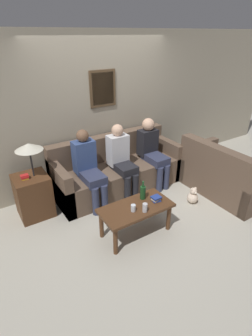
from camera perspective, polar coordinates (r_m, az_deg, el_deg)
name	(u,v)px	position (r m, az deg, el deg)	size (l,w,h in m)	color
ground_plane	(133,200)	(4.50, 1.46, -6.90)	(16.00, 16.00, 0.00)	#ADA899
wall_back	(103,111)	(4.71, -5.12, 12.15)	(9.00, 0.08, 2.60)	#9E937F
couch_main	(117,171)	(4.70, -1.99, -0.63)	(2.28, 0.86, 0.93)	brown
couch_side	(225,176)	(4.84, 20.66, -1.63)	(0.86, 1.47, 0.93)	brown
coffee_table	(136,211)	(3.61, 2.17, -9.30)	(1.00, 0.50, 0.45)	#4C2D19
side_table_with_lamp	(33,192)	(4.20, -19.58, -4.89)	(0.50, 0.49, 1.17)	#4C2D19
wine_bottle	(143,192)	(3.68, 3.69, -5.26)	(0.08, 0.08, 0.28)	#19421E
drinking_glass	(133,208)	(3.46, 1.58, -8.70)	(0.07, 0.07, 0.09)	silver
book_stack	(156,199)	(3.69, 6.57, -6.62)	(0.13, 0.13, 0.07)	navy
soda_can	(145,208)	(3.45, 4.14, -8.60)	(0.07, 0.07, 0.12)	#BCBCC1
person_left	(88,166)	(4.16, -8.20, 0.39)	(0.34, 0.66, 1.23)	#2D334C
person_middle	(121,158)	(4.38, -1.02, 2.18)	(0.34, 0.59, 1.22)	black
person_right	(152,149)	(4.75, 5.67, 4.07)	(0.34, 0.66, 1.20)	#2D334C
teddy_bear	(193,196)	(4.50, 14.31, -5.98)	(0.18, 0.18, 0.29)	beige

